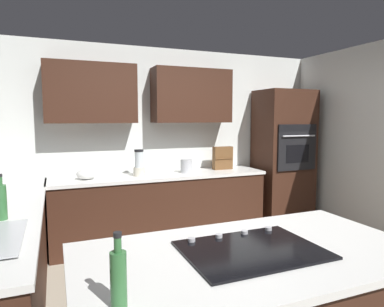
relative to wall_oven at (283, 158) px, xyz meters
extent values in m
plane|color=#9E937F|center=(1.85, 1.72, -1.03)|extent=(14.00, 14.00, 0.00)
cube|color=silver|center=(1.85, -0.38, 0.27)|extent=(6.00, 0.10, 2.60)
cube|color=#381E14|center=(1.45, -0.16, 0.92)|extent=(1.10, 0.34, 0.74)
cube|color=#381E14|center=(2.80, -0.16, 0.92)|extent=(1.10, 0.34, 0.74)
cube|color=#381E14|center=(1.95, 0.00, -0.60)|extent=(2.80, 0.60, 0.86)
cube|color=silver|center=(1.95, 0.00, -0.15)|extent=(2.84, 0.64, 0.04)
cube|color=#381E14|center=(3.67, 1.17, -0.60)|extent=(0.60, 2.90, 0.86)
cube|color=silver|center=(3.67, 1.17, -0.15)|extent=(0.64, 2.94, 0.04)
cube|color=silver|center=(2.24, 2.68, -0.15)|extent=(1.95, 1.04, 0.04)
cube|color=#381E14|center=(0.00, 0.00, 0.00)|extent=(0.80, 0.60, 2.05)
cube|color=black|center=(0.00, 0.31, 0.13)|extent=(0.66, 0.03, 0.56)
cube|color=black|center=(0.00, 0.32, 0.09)|extent=(0.40, 0.01, 0.26)
cube|color=black|center=(0.00, 0.31, 0.46)|extent=(0.66, 0.02, 0.11)
cylinder|color=silver|center=(0.00, 0.35, 0.35)|extent=(0.56, 0.02, 0.02)
cube|color=black|center=(2.24, 2.68, -0.12)|extent=(0.76, 0.56, 0.01)
cylinder|color=#B2B2B7|center=(1.97, 2.45, -0.11)|extent=(0.04, 0.04, 0.02)
cylinder|color=#B2B2B7|center=(2.15, 2.45, -0.11)|extent=(0.04, 0.04, 0.02)
cylinder|color=#B2B2B7|center=(2.33, 2.45, -0.11)|extent=(0.04, 0.04, 0.02)
cylinder|color=#B2B2B7|center=(2.51, 2.45, -0.11)|extent=(0.04, 0.04, 0.02)
cylinder|color=beige|center=(2.25, 0.01, -0.07)|extent=(0.15, 0.15, 0.11)
cylinder|color=silver|center=(2.25, 0.01, 0.08)|extent=(0.11, 0.11, 0.20)
cylinder|color=black|center=(2.25, 0.01, 0.20)|extent=(0.12, 0.12, 0.03)
ellipsoid|color=white|center=(2.90, 0.01, -0.06)|extent=(0.24, 0.24, 0.13)
cube|color=brown|center=(1.00, -0.08, 0.03)|extent=(0.29, 0.10, 0.33)
cube|color=brown|center=(1.00, -0.03, 0.03)|extent=(0.27, 0.02, 0.02)
cylinder|color=#B7BABF|center=(1.60, 0.01, -0.04)|extent=(0.16, 0.16, 0.18)
cylinder|color=#336B38|center=(3.62, 1.48, 0.00)|extent=(0.08, 0.08, 0.26)
cylinder|color=#336B38|center=(3.62, 1.48, 0.16)|extent=(0.04, 0.04, 0.06)
cylinder|color=#336B38|center=(3.03, 2.96, -0.02)|extent=(0.07, 0.07, 0.22)
cylinder|color=#336B38|center=(3.03, 2.96, 0.12)|extent=(0.03, 0.03, 0.06)
cylinder|color=black|center=(3.03, 2.96, 0.16)|extent=(0.03, 0.03, 0.02)
camera|label=1|loc=(3.24, 4.24, 0.61)|focal=31.65mm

